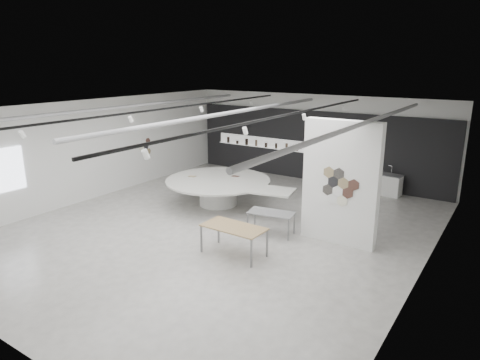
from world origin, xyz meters
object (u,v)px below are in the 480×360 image
Objects in this scene: partition_column at (340,183)px; kitchen_counter at (382,184)px; display_island at (220,188)px; sample_table_stone at (271,214)px; sample_table_wood at (234,229)px.

partition_column is 2.32× the size of kitchen_counter.
partition_column is at bearing -81.85° from kitchen_counter.
display_island is 3.49× the size of kitchen_counter.
sample_table_stone is at bearing -36.37° from display_island.
display_island is at bearing 170.62° from partition_column.
sample_table_stone is at bearing 86.06° from sample_table_wood.
sample_table_wood is 1.84m from sample_table_stone.
partition_column reaches higher than sample_table_wood.
sample_table_stone is at bearing -163.14° from partition_column.
kitchen_counter reaches higher than sample_table_wood.
display_island is 3.28m from sample_table_stone.
display_island is at bearing 131.39° from sample_table_wood.
sample_table_stone is (2.97, -1.39, 0.01)m from display_island.
kitchen_counter is (4.61, 4.72, -0.21)m from display_island.
sample_table_wood is at bearing -59.92° from display_island.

